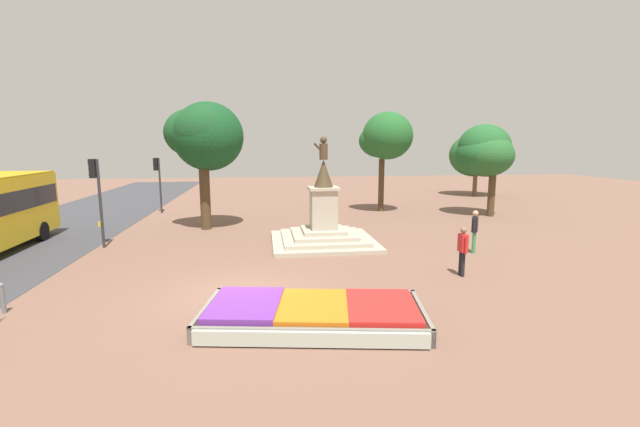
{
  "coord_description": "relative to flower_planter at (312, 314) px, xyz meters",
  "views": [
    {
      "loc": [
        0.74,
        -12.45,
        4.5
      ],
      "look_at": [
        2.77,
        2.78,
        1.98
      ],
      "focal_mm": 24.0,
      "sensor_mm": 36.0,
      "label": 1
    }
  ],
  "objects": [
    {
      "name": "ground_plane",
      "position": [
        -1.9,
        2.3,
        -0.25
      ],
      "size": [
        91.48,
        91.48,
        0.0
      ],
      "primitive_type": "plane",
      "color": "brown"
    },
    {
      "name": "flower_planter",
      "position": [
        0.0,
        0.0,
        0.0
      ],
      "size": [
        5.93,
        3.6,
        0.54
      ],
      "color": "#38281C",
      "rests_on": "ground_plane"
    },
    {
      "name": "statue_monument",
      "position": [
        1.52,
        8.73,
        0.57
      ],
      "size": [
        4.65,
        4.65,
        4.81
      ],
      "color": "#B2A894",
      "rests_on": "ground_plane"
    },
    {
      "name": "traffic_light_mid_block",
      "position": [
        -8.23,
        9.15,
        2.4
      ],
      "size": [
        0.42,
        0.31,
        3.86
      ],
      "color": "#2D2D33",
      "rests_on": "ground_plane"
    },
    {
      "name": "traffic_light_far_corner",
      "position": [
        -7.91,
        18.67,
        2.27
      ],
      "size": [
        0.42,
        0.3,
        3.59
      ],
      "color": "#2D2D33",
      "rests_on": "ground_plane"
    },
    {
      "name": "pedestrian_with_handbag",
      "position": [
        5.54,
        3.27,
        0.75
      ],
      "size": [
        0.22,
        0.57,
        1.72
      ],
      "color": "black",
      "rests_on": "ground_plane"
    },
    {
      "name": "pedestrian_near_planter",
      "position": [
        7.48,
        6.19,
        0.79
      ],
      "size": [
        0.39,
        0.49,
        1.78
      ],
      "color": "#338C4C",
      "rests_on": "ground_plane"
    },
    {
      "name": "kerb_bollard_mid_a",
      "position": [
        -8.14,
        1.78,
        0.19
      ],
      "size": [
        0.13,
        0.13,
        0.84
      ],
      "color": "slate",
      "rests_on": "ground_plane"
    },
    {
      "name": "park_tree_far_left",
      "position": [
        -4.16,
        13.1,
        4.69
      ],
      "size": [
        4.11,
        3.91,
        6.66
      ],
      "color": "#4C3823",
      "rests_on": "ground_plane"
    },
    {
      "name": "park_tree_behind_statue",
      "position": [
        6.8,
        17.32,
        4.61
      ],
      "size": [
        3.4,
        3.44,
        6.53
      ],
      "color": "#4C3823",
      "rests_on": "ground_plane"
    },
    {
      "name": "park_tree_far_right",
      "position": [
        17.35,
        24.79,
        3.61
      ],
      "size": [
        4.82,
        4.78,
        6.12
      ],
      "color": "brown",
      "rests_on": "ground_plane"
    },
    {
      "name": "park_tree_street_side",
      "position": [
        12.57,
        15.26,
        3.68
      ],
      "size": [
        3.47,
        3.57,
        5.67
      ],
      "color": "#4C3823",
      "rests_on": "ground_plane"
    }
  ]
}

